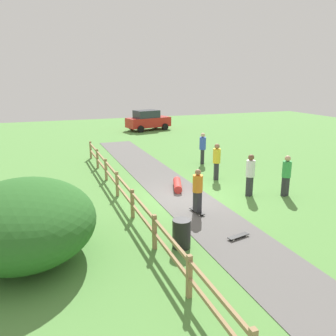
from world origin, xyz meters
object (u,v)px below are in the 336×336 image
at_px(bystander_blue, 203,147).
at_px(bystander_white, 250,173).
at_px(trash_bin, 181,234).
at_px(parked_car_red, 148,120).
at_px(bystander_yellow, 217,160).
at_px(bush_large, 25,220).
at_px(skater_fallen, 179,185).
at_px(skateboard_loose, 238,236).
at_px(bystander_green, 286,174).
at_px(skater_riding, 198,189).

bearing_deg(bystander_blue, bystander_white, -95.88).
height_order(trash_bin, parked_car_red, parked_car_red).
xyz_separation_m(trash_bin, bystander_yellow, (4.44, 6.08, 0.58)).
bearing_deg(bush_large, bystander_yellow, 29.61).
height_order(bush_large, skater_fallen, bush_large).
bearing_deg(bystander_white, trash_bin, -143.91).
distance_m(bystander_white, bystander_blue, 5.96).
height_order(skateboard_loose, bystander_green, bystander_green).
xyz_separation_m(bystander_white, parked_car_red, (1.57, 19.89, -0.07)).
bearing_deg(bystander_yellow, trash_bin, -126.16).
distance_m(skateboard_loose, parked_car_red, 23.77).
distance_m(skateboard_loose, bystander_green, 5.15).
bearing_deg(bystander_white, skater_fallen, 142.89).
height_order(trash_bin, bystander_blue, bystander_blue).
relative_size(bush_large, skater_fallen, 3.04).
bearing_deg(bystander_white, skateboard_loose, -127.55).
relative_size(skater_fallen, bystander_white, 0.85).
bearing_deg(bystander_blue, parked_car_red, 86.06).
distance_m(skater_fallen, bystander_yellow, 2.61).
relative_size(skater_riding, bystander_green, 0.96).
xyz_separation_m(bystander_green, bystander_white, (-1.46, 0.56, 0.03)).
height_order(skater_riding, bystander_green, bystander_green).
height_order(skateboard_loose, bystander_blue, bystander_blue).
distance_m(bystander_blue, parked_car_red, 14.00).
xyz_separation_m(bush_large, parked_car_red, (10.59, 22.21, -0.16)).
relative_size(skater_riding, bystander_blue, 0.93).
bearing_deg(bystander_blue, skater_riding, -117.38).
distance_m(bystander_green, parked_car_red, 20.45).
height_order(bystander_blue, bystander_yellow, bystander_blue).
bearing_deg(parked_car_red, skateboard_loose, -100.30).
bearing_deg(skater_fallen, bystander_blue, 51.83).
relative_size(bush_large, bystander_yellow, 2.59).
bearing_deg(skateboard_loose, bystander_yellow, 68.08).
xyz_separation_m(skater_fallen, skateboard_loose, (-0.14, -5.40, -0.11)).
height_order(skater_riding, bystander_blue, bystander_blue).
bearing_deg(bystander_green, skateboard_loose, -144.77).
distance_m(skater_fallen, bystander_white, 3.29).
bearing_deg(bystander_green, bystander_blue, 97.50).
distance_m(bush_large, bystander_yellow, 10.16).
xyz_separation_m(bystander_white, bystander_blue, (0.61, 5.93, 0.01)).
bearing_deg(trash_bin, bush_large, 166.43).
distance_m(bystander_white, parked_car_red, 19.96).
relative_size(skater_fallen, bystander_green, 0.87).
distance_m(skater_riding, bystander_yellow, 4.73).
height_order(skateboard_loose, bystander_white, bystander_white).
xyz_separation_m(bush_large, skater_fallen, (6.48, 4.23, -0.92)).
height_order(trash_bin, bystander_green, bystander_green).
bearing_deg(skater_riding, bush_large, -168.43).
bearing_deg(skater_riding, skateboard_loose, -81.75).
xyz_separation_m(skater_riding, skateboard_loose, (0.35, -2.39, -0.89)).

